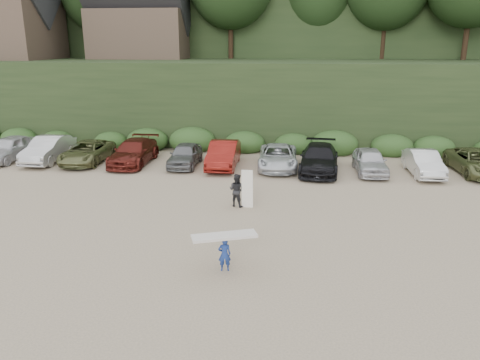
# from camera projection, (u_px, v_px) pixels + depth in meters

# --- Properties ---
(ground) EXTENTS (120.00, 120.00, 0.00)m
(ground) POSITION_uv_depth(u_px,v_px,m) (258.00, 233.00, 18.82)
(ground) COLOR tan
(ground) RESTS_ON ground
(hillside_backdrop) EXTENTS (90.00, 41.50, 28.00)m
(hillside_backdrop) POSITION_uv_depth(u_px,v_px,m) (281.00, 5.00, 49.93)
(hillside_backdrop) COLOR black
(hillside_backdrop) RESTS_ON ground
(parked_cars) EXTENTS (36.77, 5.95, 1.60)m
(parked_cars) POSITION_uv_depth(u_px,v_px,m) (277.00, 157.00, 28.17)
(parked_cars) COLOR silver
(parked_cars) RESTS_ON ground
(child_surfer) EXTENTS (2.23, 1.29, 1.29)m
(child_surfer) POSITION_uv_depth(u_px,v_px,m) (224.00, 246.00, 15.46)
(child_surfer) COLOR navy
(child_surfer) RESTS_ON ground
(adult_surfer) EXTENTS (1.24, 0.83, 1.84)m
(adult_surfer) POSITION_uv_depth(u_px,v_px,m) (238.00, 190.00, 21.64)
(adult_surfer) COLOR black
(adult_surfer) RESTS_ON ground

